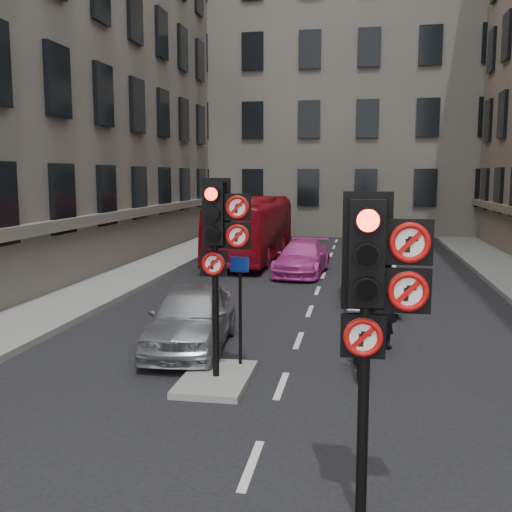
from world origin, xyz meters
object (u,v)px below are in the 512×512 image
(car_silver, at_px, (191,317))
(bus_red, at_px, (253,228))
(signal_near, at_px, (375,288))
(signal_far, at_px, (220,235))
(car_pink, at_px, (302,258))
(info_sign, at_px, (240,295))
(motorcycle, at_px, (357,346))
(motorcyclist, at_px, (382,304))
(car_white, at_px, (369,281))

(car_silver, xyz_separation_m, bus_red, (-1.17, 13.95, 0.70))
(signal_near, height_order, signal_far, signal_far)
(signal_far, bearing_deg, signal_near, -56.98)
(car_pink, relative_size, info_sign, 2.05)
(car_pink, height_order, motorcycle, car_pink)
(car_pink, bearing_deg, motorcyclist, -70.21)
(car_white, relative_size, car_pink, 0.96)
(signal_far, xyz_separation_m, motorcycle, (2.43, 1.01, -2.19))
(car_pink, xyz_separation_m, motorcycle, (2.13, -11.19, -0.11))
(signal_far, xyz_separation_m, motorcyclist, (2.94, 2.77, -1.74))
(car_white, xyz_separation_m, bus_red, (-5.02, 8.70, 0.71))
(info_sign, bearing_deg, signal_near, -59.08)
(car_silver, relative_size, motorcyclist, 2.10)
(car_pink, relative_size, motorcycle, 2.52)
(car_silver, xyz_separation_m, motorcycle, (3.55, -1.00, -0.18))
(bus_red, bearing_deg, motorcycle, -72.47)
(car_silver, bearing_deg, bus_red, 89.93)
(bus_red, xyz_separation_m, motorcycle, (4.72, -14.95, -0.87))
(signal_far, bearing_deg, car_white, 69.40)
(car_pink, height_order, info_sign, info_sign)
(bus_red, xyz_separation_m, motorcyclist, (5.23, -13.19, -0.42))
(info_sign, bearing_deg, signal_far, -101.94)
(car_pink, distance_m, motorcyclist, 9.79)
(car_silver, height_order, info_sign, info_sign)
(signal_near, distance_m, signal_far, 4.77)
(car_silver, distance_m, car_white, 6.51)
(signal_far, height_order, motorcyclist, signal_far)
(signal_far, distance_m, motorcyclist, 4.40)
(car_pink, bearing_deg, signal_near, -77.77)
(signal_far, xyz_separation_m, bus_red, (-2.30, 15.96, -1.32))
(signal_near, xyz_separation_m, motorcyclist, (0.34, 6.77, -1.62))
(signal_near, bearing_deg, car_white, 89.34)
(car_silver, relative_size, motorcycle, 2.37)
(signal_near, relative_size, info_sign, 1.71)
(car_silver, xyz_separation_m, info_sign, (1.34, -1.27, 0.78))
(car_white, distance_m, bus_red, 10.07)
(signal_far, relative_size, motorcyclist, 1.86)
(motorcyclist, distance_m, info_sign, 3.44)
(car_silver, bearing_deg, signal_far, -65.60)
(signal_near, relative_size, car_white, 0.87)
(car_white, height_order, motorcyclist, motorcyclist)
(bus_red, bearing_deg, signal_near, -76.22)
(motorcycle, bearing_deg, info_sign, -177.58)
(signal_near, bearing_deg, signal_far, 123.02)
(car_silver, bearing_deg, motorcycle, -20.59)
(car_pink, xyz_separation_m, info_sign, (-0.08, -11.46, 0.85))
(signal_near, bearing_deg, motorcycle, 91.97)
(bus_red, bearing_deg, car_silver, -85.20)
(motorcyclist, bearing_deg, car_pink, -49.92)
(info_sign, bearing_deg, car_pink, 93.77)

